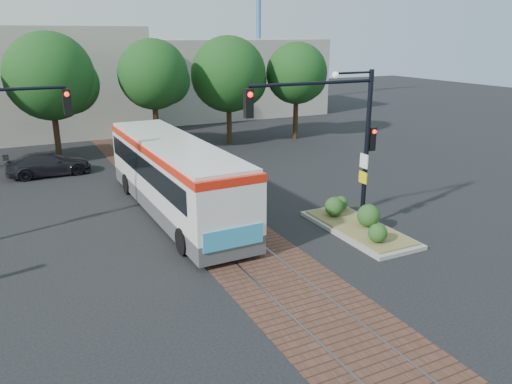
# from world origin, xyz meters

# --- Properties ---
(ground) EXTENTS (120.00, 120.00, 0.00)m
(ground) POSITION_xyz_m (0.00, 0.00, 0.00)
(ground) COLOR black
(ground) RESTS_ON ground
(trackbed) EXTENTS (3.60, 40.00, 0.02)m
(trackbed) POSITION_xyz_m (0.00, 4.00, 0.01)
(trackbed) COLOR brown
(trackbed) RESTS_ON ground
(tree_row) EXTENTS (26.40, 5.60, 7.67)m
(tree_row) POSITION_xyz_m (1.21, 16.42, 4.85)
(tree_row) COLOR #382314
(tree_row) RESTS_ON ground
(warehouses) EXTENTS (40.00, 13.00, 8.00)m
(warehouses) POSITION_xyz_m (-0.53, 28.75, 3.81)
(warehouses) COLOR #ADA899
(warehouses) RESTS_ON ground
(crane) EXTENTS (8.00, 0.50, 18.00)m
(crane) POSITION_xyz_m (18.00, 34.00, 10.88)
(crane) COLOR #3F72B2
(crane) RESTS_ON ground
(city_bus) EXTENTS (2.79, 11.93, 3.18)m
(city_bus) POSITION_xyz_m (-1.01, 4.28, 1.77)
(city_bus) COLOR #454547
(city_bus) RESTS_ON ground
(traffic_island) EXTENTS (2.20, 5.20, 1.13)m
(traffic_island) POSITION_xyz_m (4.82, -0.90, 0.33)
(traffic_island) COLOR gray
(traffic_island) RESTS_ON ground
(signal_pole_main) EXTENTS (5.49, 0.46, 6.00)m
(signal_pole_main) POSITION_xyz_m (3.86, -0.81, 4.16)
(signal_pole_main) COLOR black
(signal_pole_main) RESTS_ON ground
(parked_car) EXTENTS (4.43, 1.86, 1.28)m
(parked_car) POSITION_xyz_m (-5.38, 13.24, 0.64)
(parked_car) COLOR black
(parked_car) RESTS_ON ground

